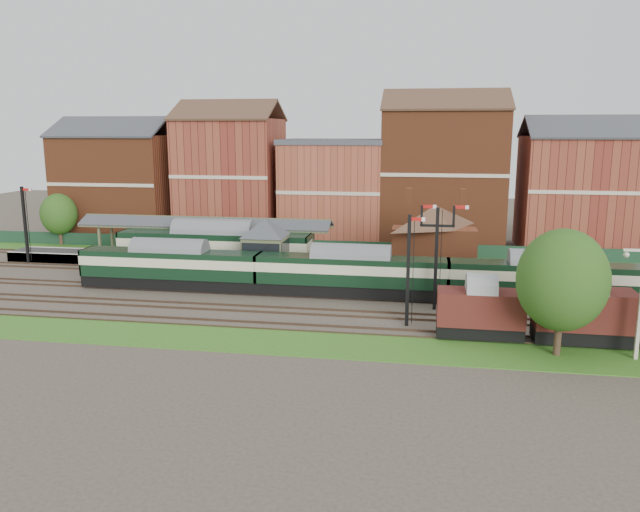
% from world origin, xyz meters
% --- Properties ---
extents(ground, '(160.00, 160.00, 0.00)m').
position_xyz_m(ground, '(0.00, 0.00, 0.00)').
color(ground, '#473D33').
rests_on(ground, ground).
extents(grass_back, '(90.00, 4.50, 0.06)m').
position_xyz_m(grass_back, '(0.00, 16.00, 0.03)').
color(grass_back, '#2D6619').
rests_on(grass_back, ground).
extents(grass_front, '(90.00, 5.00, 0.06)m').
position_xyz_m(grass_front, '(0.00, -12.00, 0.03)').
color(grass_front, '#2D6619').
rests_on(grass_front, ground).
extents(fence, '(90.00, 0.12, 1.50)m').
position_xyz_m(fence, '(0.00, 18.00, 0.75)').
color(fence, '#193823').
rests_on(fence, ground).
extents(platform, '(55.00, 3.40, 1.00)m').
position_xyz_m(platform, '(-5.00, 9.75, 0.50)').
color(platform, '#2D2D2D').
rests_on(platform, ground).
extents(signal_box, '(5.40, 5.40, 6.00)m').
position_xyz_m(signal_box, '(-3.00, 3.25, 3.19)').
color(signal_box, '#576B4C').
rests_on(signal_box, ground).
extents(brick_hut, '(3.20, 2.64, 2.94)m').
position_xyz_m(brick_hut, '(5.00, 3.25, 1.20)').
color(brick_hut, maroon).
rests_on(brick_hut, ground).
extents(station_building, '(8.10, 8.10, 5.90)m').
position_xyz_m(station_building, '(12.00, 9.75, 3.96)').
color(station_building, brown).
rests_on(station_building, platform).
extents(canopy, '(26.00, 3.89, 4.08)m').
position_xyz_m(canopy, '(-11.00, 9.75, 4.58)').
color(canopy, '#4C5535').
rests_on(canopy, platform).
extents(semaphore_bracket, '(3.60, 0.25, 8.18)m').
position_xyz_m(semaphore_bracket, '(12.04, -2.50, 4.63)').
color(semaphore_bracket, black).
rests_on(semaphore_bracket, ground).
extents(semaphore_platform_end, '(1.23, 0.25, 8.00)m').
position_xyz_m(semaphore_platform_end, '(-29.98, 8.00, 4.16)').
color(semaphore_platform_end, black).
rests_on(semaphore_platform_end, ground).
extents(semaphore_siding, '(1.23, 0.25, 8.00)m').
position_xyz_m(semaphore_siding, '(10.02, -7.00, 4.16)').
color(semaphore_siding, black).
rests_on(semaphore_siding, ground).
extents(town_backdrop, '(69.00, 10.00, 16.00)m').
position_xyz_m(town_backdrop, '(-0.18, 25.00, 7.00)').
color(town_backdrop, brown).
rests_on(town_backdrop, ground).
extents(dmu_train, '(47.64, 2.51, 3.66)m').
position_xyz_m(dmu_train, '(5.13, 0.00, 2.16)').
color(dmu_train, black).
rests_on(dmu_train, ground).
extents(platform_railcar, '(18.80, 2.96, 4.33)m').
position_xyz_m(platform_railcar, '(-8.96, 6.50, 2.53)').
color(platform_railcar, black).
rests_on(platform_railcar, ground).
extents(goods_van_a, '(5.67, 2.46, 3.44)m').
position_xyz_m(goods_van_a, '(14.89, -9.00, 1.97)').
color(goods_van_a, black).
rests_on(goods_van_a, ground).
extents(goods_van_b, '(6.25, 2.71, 3.79)m').
position_xyz_m(goods_van_b, '(21.44, -9.00, 2.15)').
color(goods_van_b, black).
rests_on(goods_van_b, ground).
extents(tree_far, '(5.47, 5.47, 7.99)m').
position_xyz_m(tree_far, '(19.39, -11.57, 4.83)').
color(tree_far, '#382619').
rests_on(tree_far, ground).
extents(tree_back, '(4.29, 4.29, 6.27)m').
position_xyz_m(tree_back, '(-32.28, 17.77, 3.79)').
color(tree_back, '#382619').
rests_on(tree_back, ground).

